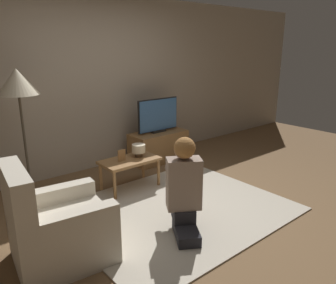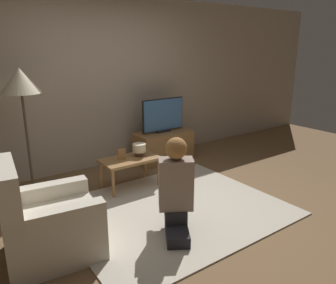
{
  "view_description": "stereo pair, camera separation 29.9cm",
  "coord_description": "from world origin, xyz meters",
  "px_view_note": "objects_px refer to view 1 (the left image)",
  "views": [
    {
      "loc": [
        -2.31,
        -2.6,
        1.84
      ],
      "look_at": [
        0.33,
        0.56,
        0.64
      ],
      "focal_mm": 35.0,
      "sensor_mm": 36.0,
      "label": 1
    },
    {
      "loc": [
        -2.07,
        -2.78,
        1.84
      ],
      "look_at": [
        0.33,
        0.56,
        0.64
      ],
      "focal_mm": 35.0,
      "sensor_mm": 36.0,
      "label": 2
    }
  ],
  "objects_px": {
    "floor_lamp": "(18,87)",
    "person_kneeling": "(184,184)",
    "armchair": "(58,230)",
    "coffee_table": "(130,163)",
    "tv": "(158,115)",
    "table_lamp": "(139,149)"
  },
  "relations": [
    {
      "from": "coffee_table",
      "to": "floor_lamp",
      "type": "height_order",
      "value": "floor_lamp"
    },
    {
      "from": "tv",
      "to": "table_lamp",
      "type": "height_order",
      "value": "tv"
    },
    {
      "from": "armchair",
      "to": "table_lamp",
      "type": "relative_size",
      "value": 5.15
    },
    {
      "from": "armchair",
      "to": "coffee_table",
      "type": "bearing_deg",
      "value": -49.73
    },
    {
      "from": "tv",
      "to": "armchair",
      "type": "height_order",
      "value": "tv"
    },
    {
      "from": "tv",
      "to": "table_lamp",
      "type": "distance_m",
      "value": 1.08
    },
    {
      "from": "coffee_table",
      "to": "armchair",
      "type": "height_order",
      "value": "armchair"
    },
    {
      "from": "floor_lamp",
      "to": "person_kneeling",
      "type": "bearing_deg",
      "value": -61.36
    },
    {
      "from": "armchair",
      "to": "tv",
      "type": "bearing_deg",
      "value": -49.86
    },
    {
      "from": "coffee_table",
      "to": "table_lamp",
      "type": "distance_m",
      "value": 0.22
    },
    {
      "from": "coffee_table",
      "to": "floor_lamp",
      "type": "distance_m",
      "value": 1.62
    },
    {
      "from": "coffee_table",
      "to": "table_lamp",
      "type": "relative_size",
      "value": 4.25
    },
    {
      "from": "floor_lamp",
      "to": "armchair",
      "type": "height_order",
      "value": "floor_lamp"
    },
    {
      "from": "tv",
      "to": "person_kneeling",
      "type": "relative_size",
      "value": 0.78
    },
    {
      "from": "armchair",
      "to": "person_kneeling",
      "type": "distance_m",
      "value": 1.24
    },
    {
      "from": "coffee_table",
      "to": "floor_lamp",
      "type": "relative_size",
      "value": 0.48
    },
    {
      "from": "tv",
      "to": "coffee_table",
      "type": "distance_m",
      "value": 1.26
    },
    {
      "from": "table_lamp",
      "to": "tv",
      "type": "bearing_deg",
      "value": 37.31
    },
    {
      "from": "coffee_table",
      "to": "person_kneeling",
      "type": "bearing_deg",
      "value": -97.79
    },
    {
      "from": "floor_lamp",
      "to": "person_kneeling",
      "type": "height_order",
      "value": "floor_lamp"
    },
    {
      "from": "tv",
      "to": "armchair",
      "type": "xyz_separation_m",
      "value": [
        -2.34,
        -1.55,
        -0.47
      ]
    },
    {
      "from": "coffee_table",
      "to": "person_kneeling",
      "type": "relative_size",
      "value": 0.77
    }
  ]
}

